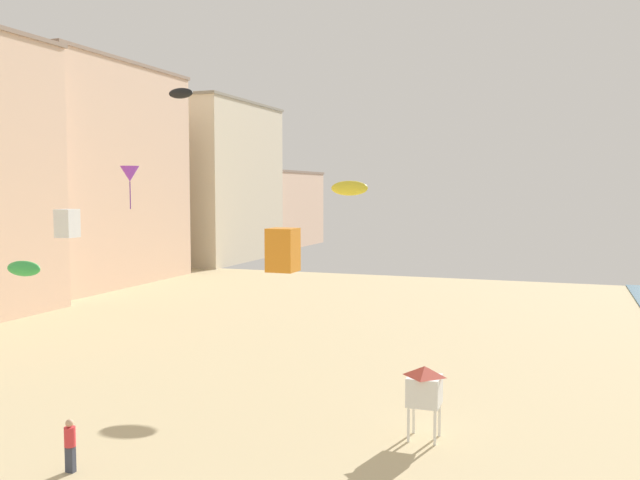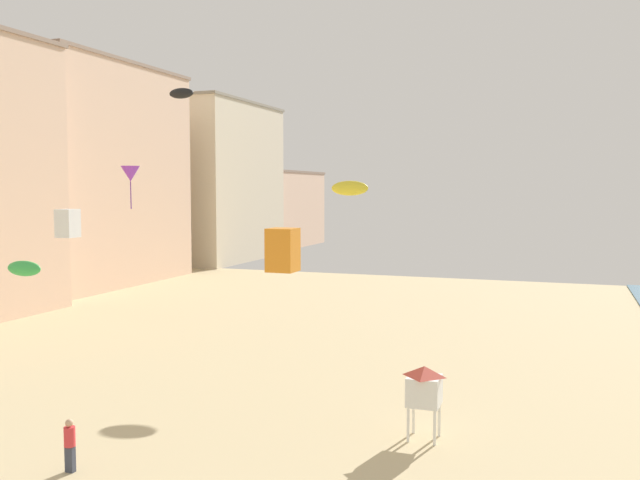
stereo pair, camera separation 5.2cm
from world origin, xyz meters
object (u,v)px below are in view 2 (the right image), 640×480
at_px(kite_white_box, 68,223).
at_px(kite_purple_delta, 130,174).
at_px(kite_yellow_parafoil, 350,188).
at_px(lifeguard_stand, 424,387).
at_px(kite_green_parafoil_2, 24,268).
at_px(kite_black_parafoil, 181,93).
at_px(kite_flyer, 70,442).
at_px(kite_orange_box_2, 283,250).

distance_m(kite_white_box, kite_purple_delta, 13.77).
bearing_deg(kite_yellow_parafoil, lifeguard_stand, -61.81).
bearing_deg(lifeguard_stand, kite_green_parafoil_2, -166.07).
xyz_separation_m(kite_black_parafoil, kite_green_parafoil_2, (1.42, -15.61, -9.59)).
height_order(kite_flyer, lifeguard_stand, lifeguard_stand).
bearing_deg(kite_orange_box_2, kite_white_box, 159.77).
distance_m(kite_flyer, kite_yellow_parafoil, 19.90).
xyz_separation_m(kite_flyer, kite_yellow_parafoil, (3.29, 18.05, 7.70)).
bearing_deg(lifeguard_stand, kite_black_parafoil, 155.60).
bearing_deg(kite_black_parafoil, kite_orange_box_2, -49.10).
bearing_deg(kite_yellow_parafoil, kite_white_box, -155.62).
bearing_deg(kite_white_box, lifeguard_stand, -16.42).
distance_m(kite_black_parafoil, kite_yellow_parafoil, 14.86).
relative_size(kite_white_box, kite_yellow_parafoil, 0.72).
distance_m(lifeguard_stand, kite_yellow_parafoil, 14.95).
xyz_separation_m(lifeguard_stand, kite_green_parafoil_2, (-17.64, 0.66, 3.30)).
bearing_deg(kite_white_box, kite_orange_box_2, -20.23).
relative_size(kite_black_parafoil, kite_orange_box_2, 1.08).
relative_size(kite_purple_delta, kite_orange_box_2, 1.88).
bearing_deg(kite_flyer, kite_purple_delta, -108.39).
height_order(lifeguard_stand, kite_green_parafoil_2, kite_green_parafoil_2).
relative_size(kite_white_box, kite_green_parafoil_2, 0.83).
distance_m(kite_flyer, kite_green_parafoil_2, 11.46).
xyz_separation_m(kite_white_box, kite_green_parafoil_2, (1.87, -5.09, -1.69)).
distance_m(kite_purple_delta, kite_green_parafoil_2, 19.43).
bearing_deg(kite_green_parafoil_2, kite_black_parafoil, 95.19).
height_order(kite_black_parafoil, kite_orange_box_2, kite_black_parafoil).
xyz_separation_m(kite_white_box, kite_yellow_parafoil, (13.22, 5.99, 1.79)).
xyz_separation_m(kite_white_box, kite_purple_delta, (-4.94, 12.54, 2.81)).
distance_m(lifeguard_stand, kite_orange_box_2, 7.08).
bearing_deg(lifeguard_stand, kite_flyer, -130.54).
bearing_deg(kite_purple_delta, kite_flyer, -58.86).
distance_m(kite_flyer, kite_purple_delta, 30.04).
distance_m(kite_purple_delta, kite_yellow_parafoil, 19.33).
height_order(kite_flyer, kite_black_parafoil, kite_black_parafoil).
xyz_separation_m(kite_flyer, kite_white_box, (-9.92, 12.06, 5.91)).
height_order(lifeguard_stand, kite_white_box, kite_white_box).
xyz_separation_m(lifeguard_stand, kite_orange_box_2, (-5.45, 0.57, 4.48)).
relative_size(kite_flyer, kite_black_parafoil, 0.94).
xyz_separation_m(lifeguard_stand, kite_white_box, (-19.51, 5.75, 4.99)).
distance_m(kite_black_parafoil, kite_green_parafoil_2, 18.37).
bearing_deg(lifeguard_stand, kite_purple_delta, 159.30).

